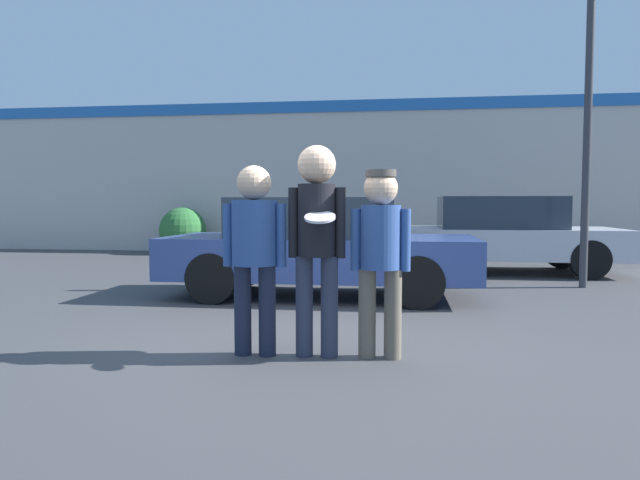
{
  "coord_description": "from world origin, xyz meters",
  "views": [
    {
      "loc": [
        0.8,
        -5.19,
        1.33
      ],
      "look_at": [
        0.1,
        -0.16,
        1.0
      ],
      "focal_mm": 32.0,
      "sensor_mm": 36.0,
      "label": 1
    }
  ],
  "objects_px": {
    "parked_car_far": "(501,234)",
    "person_middle_with_frisbee": "(317,230)",
    "person_left": "(254,242)",
    "shrub": "(183,230)",
    "person_right": "(380,247)",
    "street_lamp": "(606,65)",
    "parked_car_near": "(319,246)"
  },
  "relations": [
    {
      "from": "person_middle_with_frisbee",
      "to": "parked_car_near",
      "type": "bearing_deg",
      "value": 97.75
    },
    {
      "from": "person_right",
      "to": "parked_car_near",
      "type": "distance_m",
      "value": 3.31
    },
    {
      "from": "parked_car_near",
      "to": "shrub",
      "type": "bearing_deg",
      "value": 125.42
    },
    {
      "from": "parked_car_far",
      "to": "street_lamp",
      "type": "relative_size",
      "value": 0.76
    },
    {
      "from": "person_left",
      "to": "street_lamp",
      "type": "xyz_separation_m",
      "value": [
        4.37,
        4.64,
        2.47
      ]
    },
    {
      "from": "person_middle_with_frisbee",
      "to": "person_right",
      "type": "relative_size",
      "value": 1.13
    },
    {
      "from": "person_middle_with_frisbee",
      "to": "parked_car_far",
      "type": "xyz_separation_m",
      "value": [
        2.65,
        6.51,
        -0.36
      ]
    },
    {
      "from": "person_right",
      "to": "shrub",
      "type": "relative_size",
      "value": 1.32
    },
    {
      "from": "parked_car_near",
      "to": "parked_car_far",
      "type": "bearing_deg",
      "value": 47.11
    },
    {
      "from": "person_middle_with_frisbee",
      "to": "street_lamp",
      "type": "height_order",
      "value": "street_lamp"
    },
    {
      "from": "person_middle_with_frisbee",
      "to": "person_right",
      "type": "xyz_separation_m",
      "value": [
        0.54,
        0.03,
        -0.14
      ]
    },
    {
      "from": "person_middle_with_frisbee",
      "to": "parked_car_near",
      "type": "xyz_separation_m",
      "value": [
        -0.43,
        3.19,
        -0.38
      ]
    },
    {
      "from": "parked_car_near",
      "to": "street_lamp",
      "type": "relative_size",
      "value": 0.77
    },
    {
      "from": "shrub",
      "to": "person_right",
      "type": "bearing_deg",
      "value": -59.94
    },
    {
      "from": "parked_car_far",
      "to": "person_right",
      "type": "bearing_deg",
      "value": -108.04
    },
    {
      "from": "person_middle_with_frisbee",
      "to": "shrub",
      "type": "bearing_deg",
      "value": 117.48
    },
    {
      "from": "shrub",
      "to": "street_lamp",
      "type": "bearing_deg",
      "value": -29.45
    },
    {
      "from": "parked_car_far",
      "to": "person_middle_with_frisbee",
      "type": "bearing_deg",
      "value": -112.17
    },
    {
      "from": "person_middle_with_frisbee",
      "to": "person_right",
      "type": "height_order",
      "value": "person_middle_with_frisbee"
    },
    {
      "from": "person_right",
      "to": "parked_car_near",
      "type": "bearing_deg",
      "value": 107.22
    },
    {
      "from": "parked_car_far",
      "to": "person_left",
      "type": "bearing_deg",
      "value": -116.07
    },
    {
      "from": "person_left",
      "to": "shrub",
      "type": "relative_size",
      "value": 1.35
    },
    {
      "from": "person_middle_with_frisbee",
      "to": "parked_car_far",
      "type": "bearing_deg",
      "value": 67.83
    },
    {
      "from": "parked_car_far",
      "to": "shrub",
      "type": "height_order",
      "value": "parked_car_far"
    },
    {
      "from": "person_middle_with_frisbee",
      "to": "parked_car_near",
      "type": "height_order",
      "value": "person_middle_with_frisbee"
    },
    {
      "from": "parked_car_far",
      "to": "street_lamp",
      "type": "distance_m",
      "value": 3.52
    },
    {
      "from": "person_right",
      "to": "parked_car_far",
      "type": "distance_m",
      "value": 6.81
    },
    {
      "from": "person_left",
      "to": "parked_car_near",
      "type": "bearing_deg",
      "value": 88.03
    },
    {
      "from": "parked_car_near",
      "to": "street_lamp",
      "type": "bearing_deg",
      "value": 18.56
    },
    {
      "from": "street_lamp",
      "to": "shrub",
      "type": "distance_m",
      "value": 10.52
    },
    {
      "from": "street_lamp",
      "to": "parked_car_far",
      "type": "bearing_deg",
      "value": 121.87
    },
    {
      "from": "person_left",
      "to": "person_middle_with_frisbee",
      "type": "height_order",
      "value": "person_middle_with_frisbee"
    }
  ]
}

